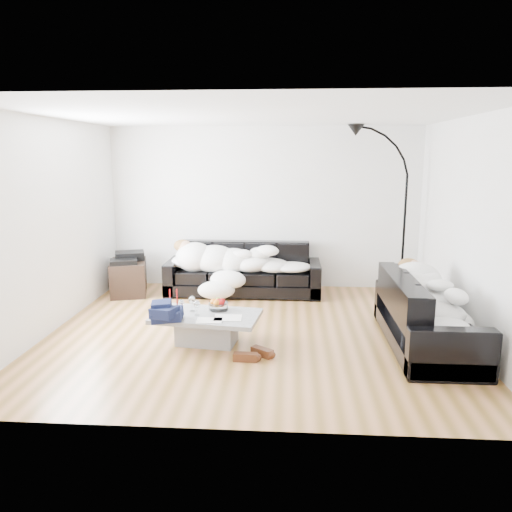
# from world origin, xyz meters

# --- Properties ---
(ground) EXTENTS (5.00, 5.00, 0.00)m
(ground) POSITION_xyz_m (0.00, 0.00, 0.00)
(ground) COLOR brown
(ground) RESTS_ON ground
(wall_back) EXTENTS (5.00, 0.02, 2.60)m
(wall_back) POSITION_xyz_m (0.00, 2.25, 1.30)
(wall_back) COLOR silver
(wall_back) RESTS_ON ground
(wall_left) EXTENTS (0.02, 4.50, 2.60)m
(wall_left) POSITION_xyz_m (-2.50, 0.00, 1.30)
(wall_left) COLOR silver
(wall_left) RESTS_ON ground
(wall_right) EXTENTS (0.02, 4.50, 2.60)m
(wall_right) POSITION_xyz_m (2.50, 0.00, 1.30)
(wall_right) COLOR silver
(wall_right) RESTS_ON ground
(ceiling) EXTENTS (5.00, 5.00, 0.00)m
(ceiling) POSITION_xyz_m (0.00, 0.00, 2.60)
(ceiling) COLOR white
(ceiling) RESTS_ON ground
(sofa_back) EXTENTS (2.40, 0.83, 0.78)m
(sofa_back) POSITION_xyz_m (-0.30, 1.74, 0.39)
(sofa_back) COLOR black
(sofa_back) RESTS_ON ground
(sofa_right) EXTENTS (0.85, 1.98, 0.80)m
(sofa_right) POSITION_xyz_m (2.00, -0.32, 0.40)
(sofa_right) COLOR black
(sofa_right) RESTS_ON ground
(sleeper_back) EXTENTS (2.03, 0.70, 0.41)m
(sleeper_back) POSITION_xyz_m (-0.30, 1.69, 0.62)
(sleeper_back) COLOR white
(sleeper_back) RESTS_ON sofa_back
(sleeper_right) EXTENTS (0.72, 1.70, 0.42)m
(sleeper_right) POSITION_xyz_m (2.00, -0.32, 0.63)
(sleeper_right) COLOR white
(sleeper_right) RESTS_ON sofa_right
(teal_cushion) EXTENTS (0.42, 0.38, 0.20)m
(teal_cushion) POSITION_xyz_m (1.94, 0.30, 0.72)
(teal_cushion) COLOR #094532
(teal_cushion) RESTS_ON sofa_right
(coffee_table) EXTENTS (1.28, 0.85, 0.35)m
(coffee_table) POSITION_xyz_m (-0.52, -0.41, 0.18)
(coffee_table) COLOR #939699
(coffee_table) RESTS_ON ground
(fruit_bowl) EXTENTS (0.28, 0.28, 0.14)m
(fruit_bowl) POSITION_xyz_m (-0.41, -0.24, 0.42)
(fruit_bowl) COLOR white
(fruit_bowl) RESTS_ON coffee_table
(wine_glass_a) EXTENTS (0.08, 0.08, 0.18)m
(wine_glass_a) POSITION_xyz_m (-0.71, -0.31, 0.44)
(wine_glass_a) COLOR white
(wine_glass_a) RESTS_ON coffee_table
(wine_glass_b) EXTENTS (0.07, 0.07, 0.15)m
(wine_glass_b) POSITION_xyz_m (-0.83, -0.35, 0.43)
(wine_glass_b) COLOR white
(wine_glass_b) RESTS_ON coffee_table
(wine_glass_c) EXTENTS (0.09, 0.09, 0.17)m
(wine_glass_c) POSITION_xyz_m (-0.63, -0.45, 0.44)
(wine_glass_c) COLOR white
(wine_glass_c) RESTS_ON coffee_table
(candle_left) EXTENTS (0.05, 0.05, 0.22)m
(candle_left) POSITION_xyz_m (-1.00, -0.19, 0.46)
(candle_left) COLOR maroon
(candle_left) RESTS_ON coffee_table
(candle_right) EXTENTS (0.05, 0.05, 0.22)m
(candle_right) POSITION_xyz_m (-0.92, -0.15, 0.46)
(candle_right) COLOR maroon
(candle_right) RESTS_ON coffee_table
(newspaper_a) EXTENTS (0.32, 0.25, 0.01)m
(newspaper_a) POSITION_xyz_m (-0.26, -0.53, 0.36)
(newspaper_a) COLOR silver
(newspaper_a) RESTS_ON coffee_table
(newspaper_b) EXTENTS (0.30, 0.22, 0.01)m
(newspaper_b) POSITION_xyz_m (-0.45, -0.63, 0.36)
(newspaper_b) COLOR silver
(newspaper_b) RESTS_ON coffee_table
(navy_jacket) EXTENTS (0.37, 0.32, 0.18)m
(navy_jacket) POSITION_xyz_m (-0.97, -0.68, 0.52)
(navy_jacket) COLOR black
(navy_jacket) RESTS_ON coffee_table
(shoes) EXTENTS (0.50, 0.41, 0.10)m
(shoes) POSITION_xyz_m (0.05, -0.82, 0.05)
(shoes) COLOR #472311
(shoes) RESTS_ON ground
(av_cabinet) EXTENTS (0.70, 0.87, 0.52)m
(av_cabinet) POSITION_xyz_m (-2.10, 1.60, 0.26)
(av_cabinet) COLOR black
(av_cabinet) RESTS_ON ground
(stereo) EXTENTS (0.53, 0.47, 0.13)m
(stereo) POSITION_xyz_m (-2.10, 1.60, 0.59)
(stereo) COLOR black
(stereo) RESTS_ON av_cabinet
(floor_lamp) EXTENTS (0.88, 0.50, 2.28)m
(floor_lamp) POSITION_xyz_m (2.15, 1.78, 1.14)
(floor_lamp) COLOR black
(floor_lamp) RESTS_ON ground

